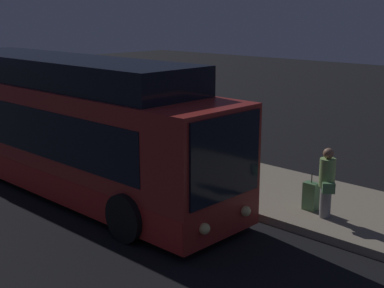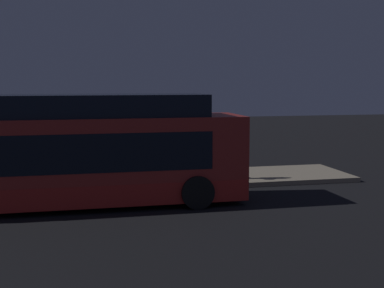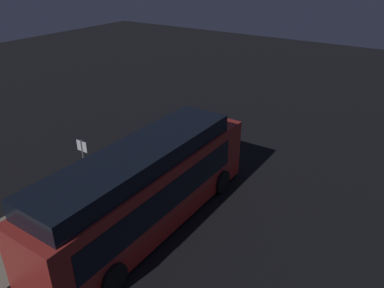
# 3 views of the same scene
# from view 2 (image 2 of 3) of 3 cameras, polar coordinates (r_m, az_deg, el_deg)

# --- Properties ---
(ground) EXTENTS (80.00, 80.00, 0.00)m
(ground) POSITION_cam_2_polar(r_m,az_deg,el_deg) (18.16, -8.06, -6.36)
(ground) COLOR black
(platform) EXTENTS (20.00, 3.58, 0.19)m
(platform) POSITION_cam_2_polar(r_m,az_deg,el_deg) (21.45, -8.88, -4.07)
(platform) COLOR gray
(platform) RESTS_ON ground
(bus_lead) EXTENTS (11.02, 2.72, 3.67)m
(bus_lead) POSITION_cam_2_polar(r_m,az_deg,el_deg) (17.74, -12.31, -1.27)
(bus_lead) COLOR maroon
(bus_lead) RESTS_ON ground
(passenger_boarding) EXTENTS (0.44, 0.44, 1.64)m
(passenger_boarding) POSITION_cam_2_polar(r_m,az_deg,el_deg) (21.22, -6.79, -1.43)
(passenger_boarding) COLOR gray
(passenger_boarding) RESTS_ON platform
(passenger_waiting) EXTENTS (0.59, 0.62, 1.66)m
(passenger_waiting) POSITION_cam_2_polar(r_m,az_deg,el_deg) (21.39, 5.13, -1.36)
(passenger_waiting) COLOR gray
(passenger_waiting) RESTS_ON platform
(suitcase) EXTENTS (0.34, 0.25, 0.92)m
(suitcase) POSITION_cam_2_polar(r_m,az_deg,el_deg) (21.52, 3.66, -2.78)
(suitcase) COLOR #598C59
(suitcase) RESTS_ON platform
(sign_post) EXTENTS (0.10, 0.60, 2.61)m
(sign_post) POSITION_cam_2_polar(r_m,az_deg,el_deg) (21.44, -12.13, 0.50)
(sign_post) COLOR #4C4C51
(sign_post) RESTS_ON platform
(trash_bin) EXTENTS (0.44, 0.44, 0.65)m
(trash_bin) POSITION_cam_2_polar(r_m,az_deg,el_deg) (22.39, -7.54, -2.49)
(trash_bin) COLOR #2D4C33
(trash_bin) RESTS_ON platform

